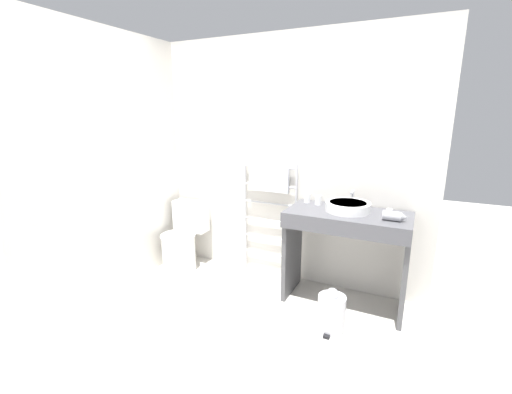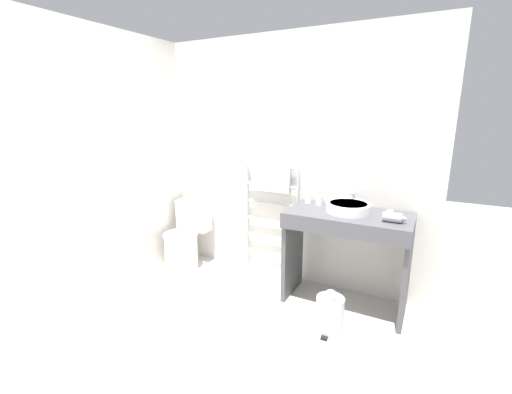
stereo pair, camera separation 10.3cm
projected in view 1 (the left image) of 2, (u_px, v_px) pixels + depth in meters
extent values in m
plane|color=beige|center=(194.00, 369.00, 2.34)|extent=(12.00, 12.00, 0.00)
cube|color=silver|center=(285.00, 162.00, 3.47)|extent=(2.89, 0.12, 2.44)
cube|color=silver|center=(120.00, 164.00, 3.32)|extent=(0.12, 2.33, 2.44)
cylinder|color=white|center=(179.00, 253.00, 3.78)|extent=(0.36, 0.36, 0.39)
cylinder|color=white|center=(178.00, 236.00, 3.73)|extent=(0.38, 0.38, 0.02)
cube|color=white|center=(191.00, 216.00, 3.91)|extent=(0.39, 0.17, 0.34)
cylinder|color=silver|center=(190.00, 201.00, 3.86)|extent=(0.05, 0.05, 0.01)
cylinder|color=silver|center=(245.00, 216.00, 3.71)|extent=(0.02, 0.02, 1.22)
cylinder|color=silver|center=(295.00, 224.00, 3.47)|extent=(0.02, 0.02, 1.22)
cylinder|color=silver|center=(269.00, 254.00, 3.69)|extent=(0.57, 0.02, 0.02)
cylinder|color=silver|center=(269.00, 238.00, 3.64)|extent=(0.57, 0.02, 0.02)
cylinder|color=silver|center=(269.00, 221.00, 3.59)|extent=(0.57, 0.02, 0.02)
cylinder|color=silver|center=(270.00, 203.00, 3.55)|extent=(0.57, 0.02, 0.02)
cylinder|color=silver|center=(270.00, 185.00, 3.50)|extent=(0.57, 0.02, 0.02)
cylinder|color=silver|center=(270.00, 167.00, 3.46)|extent=(0.57, 0.02, 0.02)
cube|color=silver|center=(269.00, 179.00, 3.46)|extent=(0.43, 0.04, 0.26)
cube|color=#4C4C51|center=(348.00, 214.00, 2.95)|extent=(1.04, 0.53, 0.03)
cube|color=#4C4C51|center=(341.00, 230.00, 2.75)|extent=(1.04, 0.02, 0.10)
cube|color=#4C4C4F|center=(292.00, 251.00, 3.27)|extent=(0.04, 0.45, 0.84)
cube|color=#4C4C4F|center=(406.00, 272.00, 2.84)|extent=(0.04, 0.45, 0.84)
cylinder|color=white|center=(348.00, 207.00, 2.97)|extent=(0.39, 0.39, 0.08)
cylinder|color=silver|center=(348.00, 203.00, 2.96)|extent=(0.32, 0.32, 0.01)
cylinder|color=silver|center=(353.00, 198.00, 3.14)|extent=(0.02, 0.02, 0.14)
cylinder|color=silver|center=(352.00, 193.00, 3.09)|extent=(0.02, 0.09, 0.02)
cylinder|color=white|center=(307.00, 198.00, 3.25)|extent=(0.06, 0.06, 0.09)
cylinder|color=white|center=(318.00, 200.00, 3.18)|extent=(0.06, 0.06, 0.09)
cylinder|color=#B7B7BC|center=(392.00, 216.00, 2.71)|extent=(0.14, 0.08, 0.08)
cone|color=#9C9CA0|center=(405.00, 217.00, 2.67)|extent=(0.05, 0.07, 0.07)
cube|color=#B7B7BC|center=(389.00, 213.00, 2.80)|extent=(0.05, 0.09, 0.05)
cylinder|color=silver|center=(331.00, 313.00, 2.74)|extent=(0.22, 0.22, 0.29)
sphere|color=silver|center=(332.00, 294.00, 2.70)|extent=(0.10, 0.10, 0.10)
cube|color=black|center=(326.00, 337.00, 2.66)|extent=(0.05, 0.04, 0.02)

